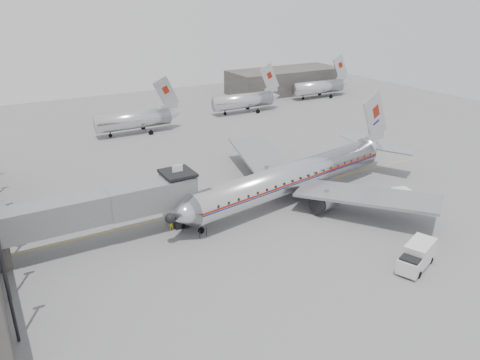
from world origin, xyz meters
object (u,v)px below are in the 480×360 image
(airliner, at_px, (296,176))
(baggage_cart_navy, at_px, (321,190))
(service_van, at_px, (417,256))
(baggage_cart_white, at_px, (401,195))
(ramp_worker, at_px, (171,223))

(airliner, bearing_deg, baggage_cart_navy, -28.92)
(airliner, distance_m, service_van, 19.24)
(service_van, bearing_deg, baggage_cart_white, 26.64)
(airliner, distance_m, baggage_cart_navy, 4.11)
(airliner, height_order, service_van, airliner)
(airliner, relative_size, ramp_worker, 24.22)
(service_van, relative_size, baggage_cart_white, 2.16)
(airliner, relative_size, baggage_cart_navy, 18.84)
(baggage_cart_navy, height_order, baggage_cart_white, baggage_cart_white)
(baggage_cart_white, bearing_deg, airliner, 160.38)
(baggage_cart_navy, bearing_deg, baggage_cart_white, -40.36)
(baggage_cart_navy, bearing_deg, ramp_worker, 177.62)
(airliner, height_order, baggage_cart_navy, airliner)
(airliner, distance_m, baggage_cart_white, 13.39)
(service_van, xyz_separation_m, baggage_cart_white, (10.54, 11.53, -0.36))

